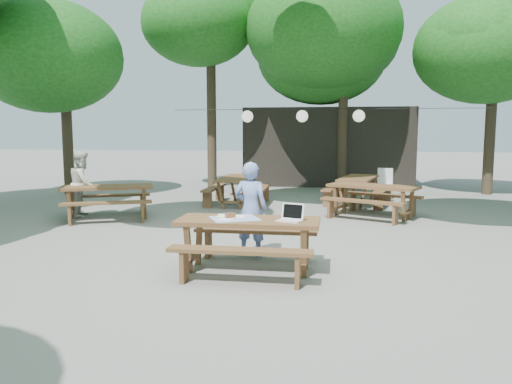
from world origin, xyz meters
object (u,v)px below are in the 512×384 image
at_px(picnic_table_nw, 108,202).
at_px(plastic_chair, 383,191).
at_px(second_person, 83,184).
at_px(main_picnic_table, 248,244).
at_px(woman, 251,209).

xyz_separation_m(picnic_table_nw, plastic_chair, (6.48, 4.25, -0.13)).
bearing_deg(second_person, main_picnic_table, -147.24).
bearing_deg(plastic_chair, picnic_table_nw, -128.76).
bearing_deg(woman, plastic_chair, -99.88).
relative_size(main_picnic_table, woman, 1.33).
xyz_separation_m(main_picnic_table, woman, (-0.11, 0.87, 0.36)).
xyz_separation_m(picnic_table_nw, woman, (3.76, -2.83, 0.36)).
xyz_separation_m(woman, second_person, (-4.47, 3.05, 0.01)).
relative_size(main_picnic_table, picnic_table_nw, 0.85).
distance_m(picnic_table_nw, second_person, 0.83).
distance_m(picnic_table_nw, plastic_chair, 7.75).
relative_size(picnic_table_nw, plastic_chair, 2.63).
distance_m(picnic_table_nw, woman, 4.72).
distance_m(main_picnic_table, woman, 0.95).
xyz_separation_m(main_picnic_table, picnic_table_nw, (-3.87, 3.70, 0.00)).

